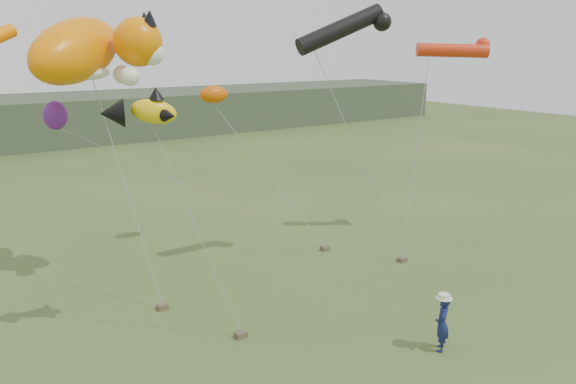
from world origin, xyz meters
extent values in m
plane|color=#385123|center=(0.00, 0.00, 0.00)|extent=(120.00, 120.00, 0.00)
cube|color=#2D3D28|center=(0.00, 45.00, 2.00)|extent=(90.00, 12.00, 4.00)
imported|color=#151C4E|center=(1.78, -0.64, 0.82)|extent=(0.71, 0.68, 1.64)
cube|color=brown|center=(-3.78, 6.33, 0.09)|extent=(0.33, 0.26, 0.17)
cube|color=brown|center=(-2.57, 3.23, 0.09)|extent=(0.33, 0.26, 0.17)
cube|color=brown|center=(5.86, 4.84, 0.09)|extent=(0.33, 0.26, 0.17)
cube|color=brown|center=(4.10, 7.65, 0.09)|extent=(0.33, 0.26, 0.17)
ellipsoid|color=orange|center=(-5.01, 9.43, 8.31)|extent=(4.76, 4.55, 2.93)
sphere|color=orange|center=(-3.22, 8.54, 8.58)|extent=(1.61, 1.61, 1.61)
cone|color=black|center=(-2.95, 8.09, 9.34)|extent=(0.50, 0.61, 0.60)
cone|color=black|center=(-2.77, 8.99, 9.34)|extent=(0.50, 0.58, 0.57)
sphere|color=white|center=(-2.86, 8.27, 8.22)|extent=(0.80, 0.80, 0.80)
ellipsoid|color=white|center=(-4.83, 9.16, 7.59)|extent=(1.57, 0.79, 0.49)
sphere|color=white|center=(-3.76, 8.00, 7.50)|extent=(0.63, 0.63, 0.63)
sphere|color=white|center=(-3.58, 9.25, 7.50)|extent=(0.63, 0.63, 0.63)
ellipsoid|color=yellow|center=(-4.37, 4.53, 6.72)|extent=(1.43, 0.88, 0.89)
cone|color=black|center=(-5.42, 4.79, 6.72)|extent=(0.81, 0.93, 0.79)
cone|color=black|center=(-4.28, 4.53, 7.21)|extent=(0.44, 0.44, 0.35)
cone|color=black|center=(-4.11, 4.09, 6.63)|extent=(0.47, 0.49, 0.35)
cone|color=black|center=(-4.11, 4.97, 6.63)|extent=(0.47, 0.49, 0.35)
cylinder|color=black|center=(3.31, 6.02, 9.02)|extent=(3.41, 1.37, 1.84)
sphere|color=black|center=(4.83, 5.48, 9.29)|extent=(0.67, 0.67, 0.67)
cylinder|color=red|center=(9.58, 6.14, 8.27)|extent=(2.80, 2.16, 0.63)
sphere|color=red|center=(10.94, 5.65, 8.51)|extent=(0.60, 0.60, 0.60)
ellipsoid|color=#CC5202|center=(0.60, 10.68, 6.54)|extent=(1.22, 0.71, 0.71)
ellipsoid|color=#581A7A|center=(-5.59, 10.65, 6.11)|extent=(0.84, 0.56, 1.02)
camera|label=1|loc=(-10.01, -10.04, 8.42)|focal=35.00mm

